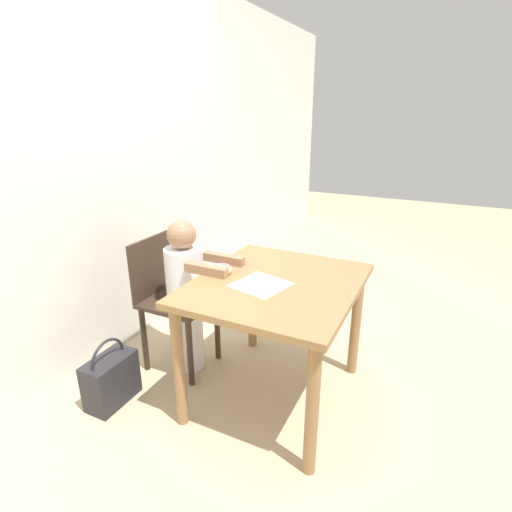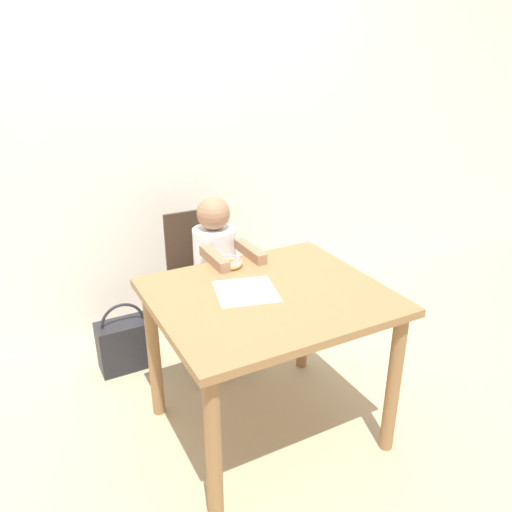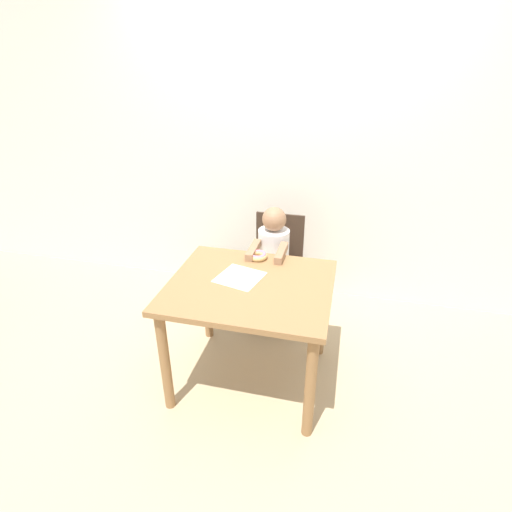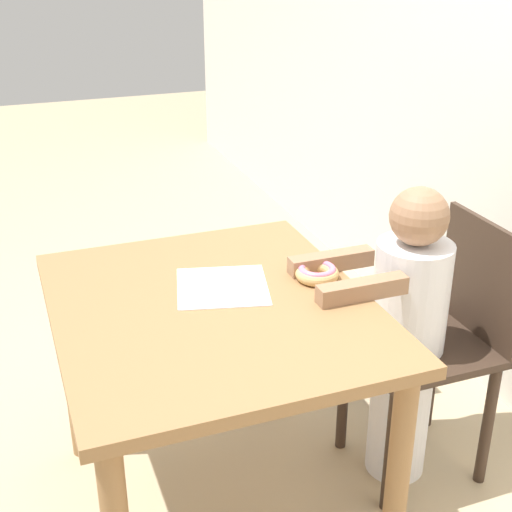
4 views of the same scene
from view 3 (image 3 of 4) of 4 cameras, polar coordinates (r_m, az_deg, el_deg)
name	(u,v)px [view 3 (image 3 of 4)]	position (r m, az deg, el deg)	size (l,w,h in m)	color
ground_plane	(251,376)	(2.78, -0.74, -16.81)	(12.00, 12.00, 0.00)	tan
wall_back	(288,149)	(3.25, 4.58, 15.01)	(8.00, 0.05, 2.50)	silver
dining_table	(250,300)	(2.40, -0.83, -6.26)	(0.95, 0.82, 0.72)	olive
chair	(276,267)	(3.08, 2.84, -1.65)	(0.37, 0.41, 0.84)	#38281E
child_figure	(273,269)	(2.95, 2.43, -1.81)	(0.24, 0.46, 0.98)	white
donut	(258,255)	(2.60, 0.27, 0.08)	(0.12, 0.12, 0.04)	#DBB270
napkin	(240,277)	(2.40, -2.34, -3.03)	(0.30, 0.30, 0.00)	white
handbag	(222,287)	(3.40, -4.85, -4.49)	(0.29, 0.16, 0.40)	#232328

